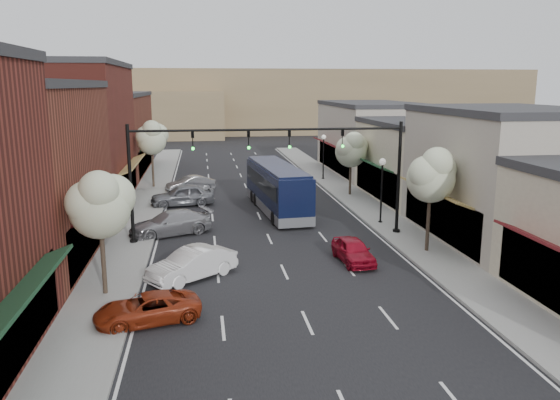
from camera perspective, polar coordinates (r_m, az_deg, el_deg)
name	(u,v)px	position (r m, az deg, el deg)	size (l,w,h in m)	color
ground	(291,286)	(25.60, 1.14, -9.00)	(160.00, 160.00, 0.00)	black
sidewalk_left	(145,205)	(43.28, -13.98, -0.52)	(2.80, 73.00, 0.15)	gray
sidewalk_right	(356,199)	(44.77, 7.93, 0.14)	(2.80, 73.00, 0.15)	gray
curb_left	(163,204)	(43.16, -12.13, -0.46)	(0.25, 73.00, 0.17)	gray
curb_right	(339,199)	(44.41, 6.19, 0.08)	(0.25, 73.00, 0.17)	gray
bldg_left_midnear	(1,174)	(31.65, -27.17, 2.46)	(10.14, 14.10, 9.40)	brown
bldg_left_midfar	(64,135)	(44.95, -21.60, 6.33)	(10.14, 14.10, 10.90)	maroon
bldg_left_far	(102,133)	(60.67, -18.09, 6.64)	(10.14, 18.10, 8.40)	brown
bldg_right_midnear	(504,175)	(34.83, 22.33, 2.39)	(9.14, 12.10, 7.90)	#A79E8F
bldg_right_midfar	(422,161)	(45.55, 14.65, 4.01)	(9.14, 12.10, 6.40)	beige
bldg_right_far	(370,138)	(58.57, 9.40, 6.41)	(9.14, 16.10, 7.40)	#A79E8F
hill_far	(220,101)	(113.69, -6.33, 10.29)	(120.00, 30.00, 12.00)	#7A6647
hill_near	(80,115)	(103.88, -20.13, 8.38)	(50.00, 20.00, 8.00)	#7A6647
signal_mast_right	(362,162)	(33.30, 8.52, 4.00)	(8.22, 0.46, 7.00)	black
signal_mast_left	(172,165)	(31.95, -11.22, 3.57)	(8.22, 0.46, 7.00)	black
tree_right_near	(432,174)	(30.49, 15.62, 2.64)	(2.85, 2.65, 5.95)	#47382B
tree_right_far	(352,149)	(45.51, 7.50, 5.34)	(2.85, 2.65, 5.43)	#47382B
tree_left_near	(100,203)	(24.43, -18.27, -0.30)	(2.85, 2.65, 5.69)	#47382B
tree_left_far	(152,137)	(49.92, -13.25, 6.41)	(2.85, 2.65, 6.13)	#47382B
lamp_post_near	(382,180)	(36.56, 10.60, 2.06)	(0.44, 0.44, 4.44)	black
lamp_post_far	(324,150)	(53.25, 4.57, 5.28)	(0.44, 0.44, 4.44)	black
coach_bus	(277,187)	(39.92, -0.32, 1.33)	(3.50, 11.43, 3.44)	black
red_hatchback	(353,250)	(28.97, 7.66, -5.25)	(1.51, 3.75, 1.28)	maroon
parked_car_a	(147,309)	(22.37, -13.70, -10.97)	(1.89, 4.11, 1.14)	maroon
parked_car_b	(192,264)	(26.62, -9.17, -6.62)	(1.57, 4.51, 1.49)	white
parked_car_c	(171,223)	(34.54, -11.35, -2.38)	(2.08, 5.12, 1.49)	#95959A
parked_car_d	(182,195)	(42.59, -10.15, 0.48)	(1.94, 4.82, 1.64)	slate
parked_car_e	(190,184)	(48.09, -9.34, 1.65)	(1.46, 4.18, 1.38)	#9B9BA0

